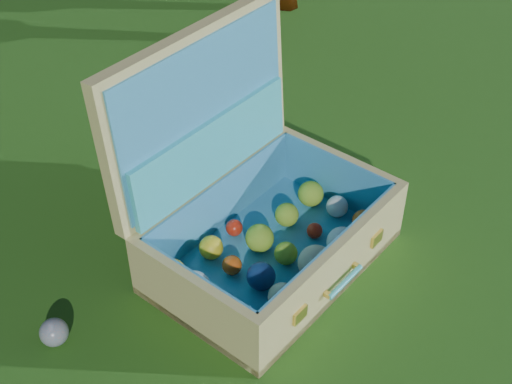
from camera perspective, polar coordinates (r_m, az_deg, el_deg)
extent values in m
plane|color=#215114|center=(1.87, 5.71, -2.64)|extent=(60.00, 60.00, 0.00)
sphere|color=teal|center=(1.64, -15.85, -10.75)|extent=(0.06, 0.06, 0.06)
cube|color=tan|center=(1.76, 1.33, -5.40)|extent=(0.66, 0.54, 0.02)
cube|color=tan|center=(1.63, 6.37, -6.36)|extent=(0.55, 0.20, 0.17)
cube|color=tan|center=(1.79, -3.15, -1.09)|extent=(0.55, 0.20, 0.17)
cube|color=tan|center=(1.56, -5.01, -8.98)|extent=(0.13, 0.33, 0.17)
cube|color=tan|center=(1.88, 6.61, 0.88)|extent=(0.13, 0.33, 0.17)
cube|color=teal|center=(1.75, 1.34, -5.09)|extent=(0.61, 0.49, 0.01)
cube|color=teal|center=(1.63, 6.01, -5.89)|extent=(0.51, 0.17, 0.15)
cube|color=teal|center=(1.78, -2.85, -1.01)|extent=(0.51, 0.17, 0.15)
cube|color=teal|center=(1.56, -4.69, -8.44)|extent=(0.11, 0.32, 0.15)
cube|color=teal|center=(1.86, 6.40, 0.94)|extent=(0.11, 0.32, 0.15)
cube|color=tan|center=(1.65, -4.55, 6.76)|extent=(0.56, 0.24, 0.38)
cube|color=teal|center=(1.64, -4.05, 6.57)|extent=(0.51, 0.19, 0.34)
cube|color=#38AEB6|center=(1.69, -3.49, 3.37)|extent=(0.49, 0.19, 0.16)
cube|color=#F2C659|center=(1.54, 3.55, -9.80)|extent=(0.04, 0.02, 0.03)
cube|color=#F2C659|center=(1.72, 9.64, -3.70)|extent=(0.04, 0.02, 0.03)
cylinder|color=#38AEB6|center=(1.63, 7.14, -7.14)|extent=(0.12, 0.05, 0.01)
cube|color=#F2C659|center=(1.60, 5.76, -8.19)|extent=(0.02, 0.02, 0.01)
cube|color=#F2C659|center=(1.67, 8.02, -5.90)|extent=(0.02, 0.02, 0.01)
sphere|color=#91B82C|center=(1.55, 0.13, -10.65)|extent=(0.06, 0.06, 0.06)
sphere|color=beige|center=(1.61, 2.10, -8.39)|extent=(0.06, 0.06, 0.06)
sphere|color=beige|center=(1.67, 4.81, -5.67)|extent=(0.08, 0.08, 0.08)
sphere|color=silver|center=(1.73, 6.90, -4.01)|extent=(0.08, 0.08, 0.08)
sphere|color=#D75212|center=(1.81, 8.60, -2.32)|extent=(0.06, 0.06, 0.06)
sphere|color=navy|center=(1.60, -2.53, -9.02)|extent=(0.06, 0.06, 0.06)
sphere|color=navy|center=(1.65, 0.40, -6.76)|extent=(0.07, 0.07, 0.07)
sphere|color=#91B82C|center=(1.71, 2.40, -4.92)|extent=(0.06, 0.06, 0.06)
sphere|color=red|center=(1.78, 4.71, -3.10)|extent=(0.04, 0.04, 0.04)
sphere|color=silver|center=(1.84, 6.51, -1.16)|extent=(0.06, 0.06, 0.06)
sphere|color=silver|center=(1.62, -5.00, -7.66)|extent=(0.08, 0.08, 0.08)
sphere|color=#D75212|center=(1.69, -1.94, -5.87)|extent=(0.05, 0.05, 0.05)
sphere|color=#91B82C|center=(1.74, 0.29, -3.70)|extent=(0.07, 0.07, 0.07)
sphere|color=#91B82C|center=(1.81, 2.48, -1.83)|extent=(0.06, 0.06, 0.06)
sphere|color=#91B82C|center=(1.87, 4.40, -0.14)|extent=(0.07, 0.07, 0.07)
sphere|color=gold|center=(1.66, -6.80, -6.53)|extent=(0.07, 0.07, 0.07)
sphere|color=gold|center=(1.72, -3.61, -4.45)|extent=(0.06, 0.06, 0.06)
sphere|color=red|center=(1.78, -1.76, -2.88)|extent=(0.04, 0.04, 0.04)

